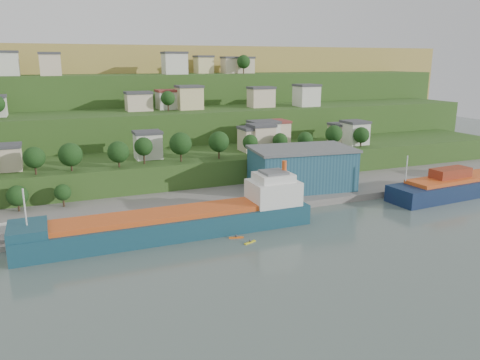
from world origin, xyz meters
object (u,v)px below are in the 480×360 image
warehouse (302,168)px  kayak_orange (236,237)px  cargo_ship_far (480,183)px  cargo_ship_near (180,223)px

warehouse → kayak_orange: warehouse is taller
cargo_ship_far → kayak_orange: 87.79m
cargo_ship_near → warehouse: (44.53, 20.41, 5.56)m
cargo_ship_near → warehouse: cargo_ship_near is taller
cargo_ship_near → kayak_orange: (11.52, -7.17, -2.61)m
cargo_ship_near → warehouse: 49.30m
warehouse → cargo_ship_far: bearing=-13.1°
cargo_ship_far → kayak_orange: (-87.38, -8.04, -2.53)m
cargo_ship_near → warehouse: size_ratio=2.12×
cargo_ship_far → warehouse: (-54.37, 19.55, 5.65)m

